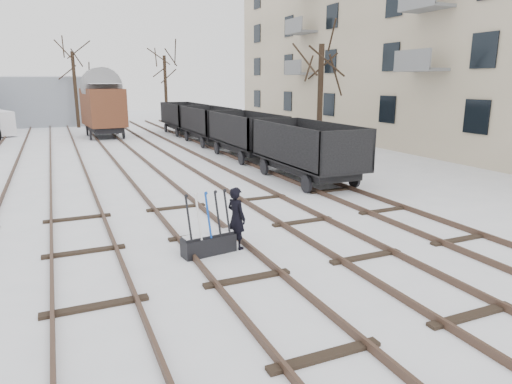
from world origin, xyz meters
TOP-DOWN VIEW (x-y plane):
  - ground at (0.00, 0.00)m, footprint 120.00×120.00m
  - tracks at (-0.00, 13.67)m, footprint 13.90×52.00m
  - apartment_block at (19.95, 14.00)m, footprint 10.12×45.00m
  - shed_right at (-4.00, 40.00)m, footprint 7.00×6.00m
  - ground_frame at (-0.27, 1.74)m, footprint 1.35×0.61m
  - worker at (0.48, 1.84)m, footprint 0.55×0.66m
  - freight_wagon_a at (6.00, 8.01)m, footprint 2.32×5.81m
  - freight_wagon_b at (6.00, 14.41)m, footprint 2.32×5.81m
  - freight_wagon_c at (6.00, 20.81)m, footprint 2.32×5.81m
  - freight_wagon_d at (6.00, 27.21)m, footprint 2.32×5.81m
  - box_van_wagon at (0.02, 27.43)m, footprint 3.08×5.29m
  - tree_near at (9.85, 13.35)m, footprint 0.30×0.30m
  - tree_far_left at (-1.35, 35.95)m, footprint 0.30×0.30m
  - tree_far_right at (6.63, 35.81)m, footprint 0.30×0.30m

SIDE VIEW (x-z plane):
  - ground at x=0.00m, z-range 0.00..0.00m
  - tracks at x=0.00m, z-range -0.01..0.16m
  - ground_frame at x=-0.27m, z-range -0.46..1.03m
  - worker at x=0.48m, z-range 0.00..1.55m
  - freight_wagon_a at x=6.00m, z-range -0.28..2.09m
  - freight_wagon_b at x=6.00m, z-range -0.28..2.09m
  - freight_wagon_c at x=6.00m, z-range -0.28..2.09m
  - freight_wagon_d at x=6.00m, z-range -0.28..2.09m
  - shed_right at x=-4.00m, z-range 0.00..4.50m
  - box_van_wagon at x=0.02m, z-range 0.32..4.22m
  - tree_near at x=9.85m, z-range 0.00..5.93m
  - tree_far_right at x=6.63m, z-range 0.00..6.39m
  - tree_far_left at x=-1.35m, z-range 0.00..6.56m
  - apartment_block at x=19.95m, z-range 0.00..16.10m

